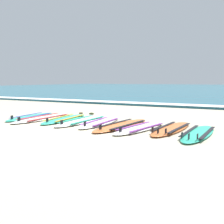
# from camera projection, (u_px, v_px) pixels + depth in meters

# --- Properties ---
(ground_plane) EXTENTS (80.00, 80.00, 0.00)m
(ground_plane) POSITION_uv_depth(u_px,v_px,m) (87.00, 123.00, 7.14)
(ground_plane) COLOR #B7AD93
(sea) EXTENTS (80.00, 60.00, 0.10)m
(sea) POSITION_uv_depth(u_px,v_px,m) (210.00, 88.00, 38.48)
(sea) COLOR #23667A
(sea) RESTS_ON ground
(wave_foam_strip) EXTENTS (80.00, 0.95, 0.11)m
(wave_foam_strip) POSITION_uv_depth(u_px,v_px,m) (150.00, 104.00, 12.18)
(wave_foam_strip) COLOR white
(wave_foam_strip) RESTS_ON ground
(surfboard_0) EXTENTS (0.67, 2.17, 0.18)m
(surfboard_0) POSITION_uv_depth(u_px,v_px,m) (31.00, 117.00, 8.22)
(surfboard_0) COLOR #2DB793
(surfboard_0) RESTS_ON ground
(surfboard_1) EXTENTS (0.78, 2.51, 0.18)m
(surfboard_1) POSITION_uv_depth(u_px,v_px,m) (44.00, 118.00, 7.94)
(surfboard_1) COLOR white
(surfboard_1) RESTS_ON ground
(surfboard_2) EXTENTS (0.70, 2.26, 0.18)m
(surfboard_2) POSITION_uv_depth(u_px,v_px,m) (65.00, 119.00, 7.75)
(surfboard_2) COLOR #2DB793
(surfboard_2) RESTS_ON ground
(surfboard_3) EXTENTS (0.69, 2.38, 0.18)m
(surfboard_3) POSITION_uv_depth(u_px,v_px,m) (82.00, 121.00, 7.39)
(surfboard_3) COLOR white
(surfboard_3) RESTS_ON ground
(surfboard_4) EXTENTS (0.54, 2.10, 0.18)m
(surfboard_4) POSITION_uv_depth(u_px,v_px,m) (101.00, 123.00, 7.07)
(surfboard_4) COLOR silver
(surfboard_4) RESTS_ON ground
(surfboard_5) EXTENTS (0.93, 2.45, 0.18)m
(surfboard_5) POSITION_uv_depth(u_px,v_px,m) (122.00, 125.00, 6.66)
(surfboard_5) COLOR orange
(surfboard_5) RESTS_ON ground
(surfboard_6) EXTENTS (0.97, 2.17, 0.18)m
(surfboard_6) POSITION_uv_depth(u_px,v_px,m) (140.00, 128.00, 6.26)
(surfboard_6) COLOR silver
(surfboard_6) RESTS_ON ground
(surfboard_7) EXTENTS (0.79, 2.24, 0.18)m
(surfboard_7) POSITION_uv_depth(u_px,v_px,m) (172.00, 128.00, 6.19)
(surfboard_7) COLOR orange
(surfboard_7) RESTS_ON ground
(surfboard_8) EXTENTS (0.70, 2.19, 0.18)m
(surfboard_8) POSITION_uv_depth(u_px,v_px,m) (198.00, 133.00, 5.64)
(surfboard_8) COLOR #2DB793
(surfboard_8) RESTS_ON ground
(seaweed_clump_mid_sand) EXTENTS (0.16, 0.13, 0.06)m
(seaweed_clump_mid_sand) POSITION_uv_depth(u_px,v_px,m) (81.00, 113.00, 9.17)
(seaweed_clump_mid_sand) COLOR #4C4228
(seaweed_clump_mid_sand) RESTS_ON ground
(seaweed_clump_by_the_boards) EXTENTS (0.18, 0.15, 0.06)m
(seaweed_clump_by_the_boards) POSITION_uv_depth(u_px,v_px,m) (92.00, 113.00, 9.02)
(seaweed_clump_by_the_boards) COLOR #2D381E
(seaweed_clump_by_the_boards) RESTS_ON ground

